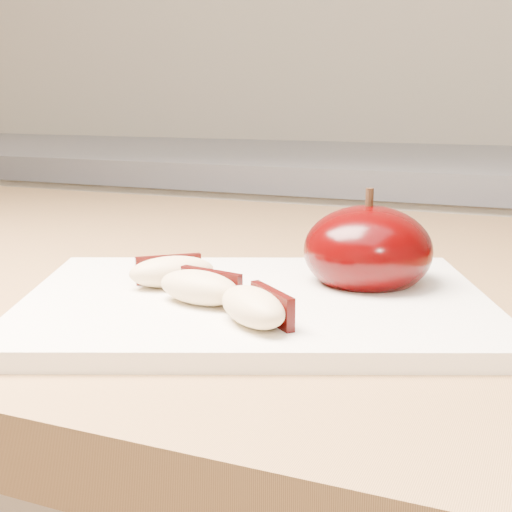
% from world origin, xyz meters
% --- Properties ---
extents(back_cabinet, '(2.40, 0.62, 0.94)m').
position_xyz_m(back_cabinet, '(0.00, 1.20, 0.47)').
color(back_cabinet, silver).
rests_on(back_cabinet, ground).
extents(cutting_board, '(0.35, 0.31, 0.01)m').
position_xyz_m(cutting_board, '(0.06, 0.36, 0.91)').
color(cutting_board, white).
rests_on(cutting_board, island_counter).
extents(apple_half, '(0.12, 0.12, 0.07)m').
position_xyz_m(apple_half, '(0.12, 0.42, 0.93)').
color(apple_half, '#2C0000').
rests_on(apple_half, cutting_board).
extents(apple_wedge_a, '(0.06, 0.06, 0.02)m').
position_xyz_m(apple_wedge_a, '(-0.00, 0.36, 0.92)').
color(apple_wedge_a, beige).
rests_on(apple_wedge_a, cutting_board).
extents(apple_wedge_b, '(0.06, 0.04, 0.02)m').
position_xyz_m(apple_wedge_b, '(0.04, 0.33, 0.92)').
color(apple_wedge_b, beige).
rests_on(apple_wedge_b, cutting_board).
extents(apple_wedge_c, '(0.06, 0.06, 0.02)m').
position_xyz_m(apple_wedge_c, '(0.08, 0.31, 0.92)').
color(apple_wedge_c, beige).
rests_on(apple_wedge_c, cutting_board).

